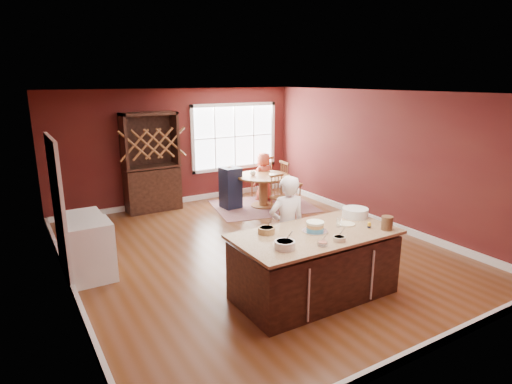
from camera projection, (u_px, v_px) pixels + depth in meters
room_shell at (254, 175)px, 7.16m from camera, size 7.00×7.00×7.00m
window at (234, 137)px, 10.74m from camera, size 2.36×0.10×1.66m
doorway at (59, 212)px, 6.26m from camera, size 0.08×1.26×2.13m
kitchen_island at (314, 266)px, 5.83m from camera, size 2.23×1.17×0.92m
dining_table at (263, 184)px, 9.93m from camera, size 1.24×1.24×0.75m
baker at (287, 227)px, 6.33m from camera, size 0.63×0.46×1.57m
layer_cake at (315, 227)px, 5.74m from camera, size 0.34×0.34×0.14m
bowl_blue at (285, 245)px, 5.16m from camera, size 0.25×0.25×0.10m
bowl_yellow at (266, 230)px, 5.67m from camera, size 0.23×0.23×0.08m
bowl_pink at (323, 244)px, 5.26m from camera, size 0.14×0.14×0.05m
bowl_olive at (339, 239)px, 5.41m from camera, size 0.16×0.16×0.06m
drinking_glass at (339, 222)px, 5.90m from camera, size 0.07×0.07×0.14m
dinner_plate at (346, 224)px, 6.03m from camera, size 0.24×0.24×0.02m
white_tub at (355, 213)px, 6.35m from camera, size 0.38×0.38×0.13m
stoneware_crock at (387, 223)px, 5.80m from camera, size 0.16×0.16×0.19m
toy_figurine at (369, 225)px, 5.87m from camera, size 0.05×0.05×0.09m
rug at (263, 206)px, 10.07m from camera, size 2.56×2.16×0.01m
chair_east at (291, 182)px, 10.26m from camera, size 0.46×0.48×1.04m
chair_south at (281, 196)px, 9.29m from camera, size 0.41×0.39×0.90m
chair_north at (262, 177)px, 10.71m from camera, size 0.51×0.49×1.07m
seated_woman at (264, 177)px, 10.45m from camera, size 0.67×0.54×1.18m
high_chair at (231, 187)px, 9.84m from camera, size 0.44×0.44×0.99m
toddler at (228, 174)px, 9.78m from camera, size 0.18×0.14×0.26m
table_plate at (273, 175)px, 9.92m from camera, size 0.21×0.21×0.02m
table_cup at (253, 174)px, 9.83m from camera, size 0.14×0.14×0.10m
hutch at (151, 162)px, 9.51m from camera, size 1.21×0.50×2.21m
washer at (91, 251)px, 6.31m from camera, size 0.62×0.60×0.90m
dryer at (83, 239)px, 6.84m from camera, size 0.59×0.57×0.86m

